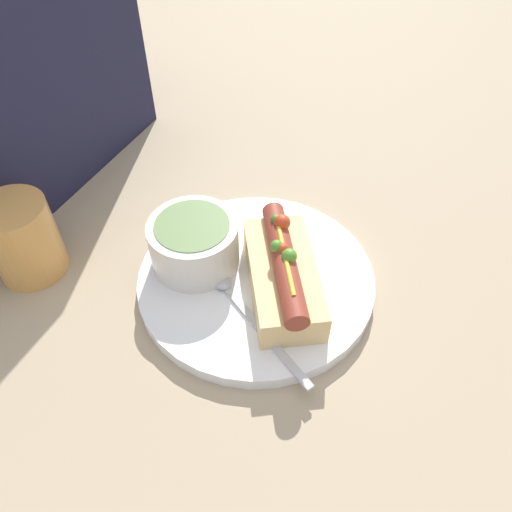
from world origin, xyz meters
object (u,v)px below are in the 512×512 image
at_px(hot_dog, 283,273).
at_px(drinking_glass, 22,239).
at_px(spoon, 239,303).
at_px(soup_bowl, 194,241).

xyz_separation_m(hot_dog, drinking_glass, (-0.08, 0.28, 0.01)).
relative_size(spoon, drinking_glass, 1.68).
bearing_deg(drinking_glass, soup_bowl, -66.30).
bearing_deg(hot_dog, drinking_glass, 74.12).
xyz_separation_m(soup_bowl, drinking_glass, (-0.08, 0.18, -0.00)).
bearing_deg(drinking_glass, hot_dog, -74.04).
relative_size(hot_dog, spoon, 1.04).
height_order(soup_bowl, spoon, soup_bowl).
bearing_deg(soup_bowl, drinking_glass, 113.70).
xyz_separation_m(spoon, drinking_glass, (-0.04, 0.25, 0.03)).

